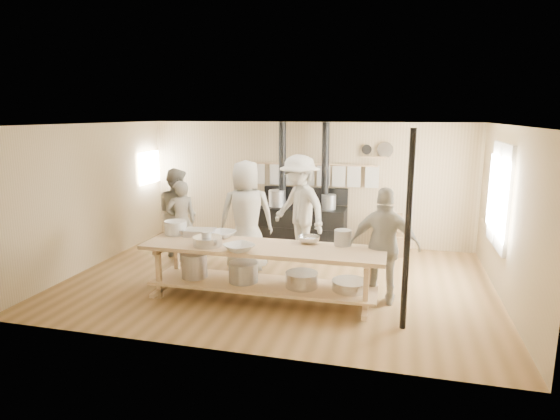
{
  "coord_description": "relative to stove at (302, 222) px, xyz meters",
  "views": [
    {
      "loc": [
        1.89,
        -7.28,
        2.77
      ],
      "look_at": [
        -0.01,
        0.2,
        1.17
      ],
      "focal_mm": 30.0,
      "sensor_mm": 36.0,
      "label": 1
    }
  ],
  "objects": [
    {
      "name": "ground",
      "position": [
        0.01,
        -2.12,
        -0.52
      ],
      "size": [
        7.0,
        7.0,
        0.0
      ],
      "primitive_type": "plane",
      "color": "brown",
      "rests_on": "ground"
    },
    {
      "name": "room_shell",
      "position": [
        0.01,
        -2.12,
        1.1
      ],
      "size": [
        7.0,
        7.0,
        7.0
      ],
      "color": "tan",
      "rests_on": "ground"
    },
    {
      "name": "window_right",
      "position": [
        3.48,
        -1.52,
        0.98
      ],
      "size": [
        0.09,
        1.5,
        1.65
      ],
      "color": "beige",
      "rests_on": "ground"
    },
    {
      "name": "left_opening",
      "position": [
        -3.44,
        -0.12,
        1.08
      ],
      "size": [
        0.0,
        0.9,
        0.9
      ],
      "color": "white",
      "rests_on": "ground"
    },
    {
      "name": "stove",
      "position": [
        0.0,
        0.0,
        0.0
      ],
      "size": [
        1.9,
        0.75,
        2.6
      ],
      "color": "black",
      "rests_on": "ground"
    },
    {
      "name": "towel_rail",
      "position": [
        0.01,
        0.28,
        1.03
      ],
      "size": [
        3.0,
        0.04,
        0.47
      ],
      "color": "tan",
      "rests_on": "ground"
    },
    {
      "name": "back_wall_shelf",
      "position": [
        1.47,
        0.32,
        1.48
      ],
      "size": [
        0.63,
        0.14,
        0.32
      ],
      "color": "tan",
      "rests_on": "ground"
    },
    {
      "name": "prep_table",
      "position": [
        -0.0,
        -3.02,
        -0.0
      ],
      "size": [
        3.6,
        0.9,
        0.85
      ],
      "color": "tan",
      "rests_on": "ground"
    },
    {
      "name": "support_post",
      "position": [
        2.06,
        -3.47,
        0.78
      ],
      "size": [
        0.08,
        0.08,
        2.6
      ],
      "primitive_type": "cylinder",
      "color": "black",
      "rests_on": "ground"
    },
    {
      "name": "cook_far_left",
      "position": [
        -2.02,
        -1.55,
        0.26
      ],
      "size": [
        0.67,
        0.65,
        1.55
      ],
      "primitive_type": "imported",
      "rotation": [
        0.0,
        0.0,
        3.83
      ],
      "color": "#A6A393",
      "rests_on": "ground"
    },
    {
      "name": "cook_left",
      "position": [
        -2.24,
        -1.25,
        0.35
      ],
      "size": [
        1.05,
        0.97,
        1.75
      ],
      "primitive_type": "imported",
      "rotation": [
        0.0,
        0.0,
        2.68
      ],
      "color": "#A6A393",
      "rests_on": "ground"
    },
    {
      "name": "cook_center",
      "position": [
        -0.67,
        -1.7,
        0.47
      ],
      "size": [
        1.14,
        0.96,
        1.98
      ],
      "primitive_type": "imported",
      "rotation": [
        0.0,
        0.0,
        3.54
      ],
      "color": "#A6A393",
      "rests_on": "ground"
    },
    {
      "name": "cook_right",
      "position": [
        1.76,
        -2.67,
        0.35
      ],
      "size": [
        1.03,
        0.44,
        1.74
      ],
      "primitive_type": "imported",
      "rotation": [
        0.0,
        0.0,
        3.13
      ],
      "color": "#A6A393",
      "rests_on": "ground"
    },
    {
      "name": "cook_by_window",
      "position": [
        0.11,
        -0.88,
        0.49
      ],
      "size": [
        1.49,
        1.39,
        2.02
      ],
      "primitive_type": "imported",
      "rotation": [
        0.0,
        0.0,
        -0.66
      ],
      "color": "#A6A393",
      "rests_on": "ground"
    },
    {
      "name": "chair",
      "position": [
        1.87,
        -0.15,
        -0.28
      ],
      "size": [
        0.45,
        0.45,
        0.82
      ],
      "rotation": [
        0.0,
        0.0,
        0.2
      ],
      "color": "brown",
      "rests_on": "ground"
    },
    {
      "name": "bowl_white_a",
      "position": [
        -0.75,
        -2.69,
        0.38
      ],
      "size": [
        0.48,
        0.48,
        0.1
      ],
      "primitive_type": "imported",
      "rotation": [
        0.0,
        0.0,
        -0.24
      ],
      "color": "silver",
      "rests_on": "prep_table"
    },
    {
      "name": "bowl_steel_a",
      "position": [
        -1.45,
        -2.69,
        0.37
      ],
      "size": [
        0.41,
        0.41,
        0.09
      ],
      "primitive_type": "imported",
      "rotation": [
        0.0,
        0.0,
        0.84
      ],
      "color": "silver",
      "rests_on": "prep_table"
    },
    {
      "name": "bowl_white_b",
      "position": [
        -0.24,
        -3.35,
        0.38
      ],
      "size": [
        0.57,
        0.57,
        0.1
      ],
      "primitive_type": "imported",
      "rotation": [
        0.0,
        0.0,
        2.51
      ],
      "color": "silver",
      "rests_on": "prep_table"
    },
    {
      "name": "bowl_steel_b",
      "position": [
        0.65,
        -2.69,
        0.38
      ],
      "size": [
        0.47,
        0.47,
        0.1
      ],
      "primitive_type": "imported",
      "rotation": [
        0.0,
        0.0,
        3.91
      ],
      "color": "silver",
      "rests_on": "prep_table"
    },
    {
      "name": "roasting_pan",
      "position": [
        -1.13,
        -2.69,
        0.38
      ],
      "size": [
        0.51,
        0.38,
        0.11
      ],
      "primitive_type": "cube",
      "rotation": [
        0.0,
        0.0,
        0.14
      ],
      "color": "#B2B2B7",
      "rests_on": "prep_table"
    },
    {
      "name": "mixing_bowl_large",
      "position": [
        -0.78,
        -3.2,
        0.4
      ],
      "size": [
        0.52,
        0.52,
        0.14
      ],
      "primitive_type": "cylinder",
      "rotation": [
        0.0,
        0.0,
        -0.23
      ],
      "color": "silver",
      "rests_on": "prep_table"
    },
    {
      "name": "bucket_galv",
      "position": [
        1.15,
        -2.69,
        0.45
      ],
      "size": [
        0.27,
        0.27,
        0.23
      ],
      "primitive_type": "cylinder",
      "rotation": [
        0.0,
        0.0,
        -0.09
      ],
      "color": "gray",
      "rests_on": "prep_table"
    },
    {
      "name": "deep_bowl_enamel",
      "position": [
        -1.54,
        -2.7,
        0.44
      ],
      "size": [
        0.47,
        0.47,
        0.22
      ],
      "primitive_type": "cylinder",
      "rotation": [
        0.0,
        0.0,
        -0.41
      ],
      "color": "silver",
      "rests_on": "prep_table"
    },
    {
      "name": "pitcher",
      "position": [
        -0.79,
        -3.22,
        0.44
      ],
      "size": [
        0.17,
        0.17,
        0.22
      ],
      "primitive_type": "cylinder",
      "rotation": [
        0.0,
        0.0,
        -0.25
      ],
      "color": "silver",
      "rests_on": "prep_table"
    }
  ]
}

